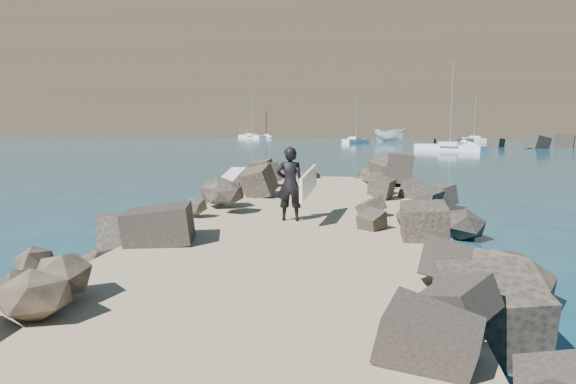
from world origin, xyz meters
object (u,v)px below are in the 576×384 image
Objects in this scene: surfboard_resting at (230,181)px; sailboat_f at (550,137)px; surfer_with_board at (293,184)px; boat_imported at (390,135)px.

surfboard_resting is 99.59m from sailboat_f.
sailboat_f reaches higher than surfer_with_board.
surfer_with_board is 102.56m from sailboat_f.
surfer_with_board is 0.30× the size of sailboat_f.
boat_imported is 2.58× the size of surfer_with_board.
boat_imported is (7.49, 66.42, 0.07)m from surfboard_resting.
surfer_with_board is (-4.71, -70.74, 0.40)m from boat_imported.
boat_imported reaches higher than surfboard_resting.
sailboat_f is (36.34, 95.90, -1.15)m from surfer_with_board.
sailboat_f is at bearing -17.15° from boat_imported.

